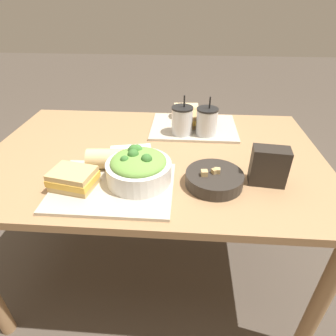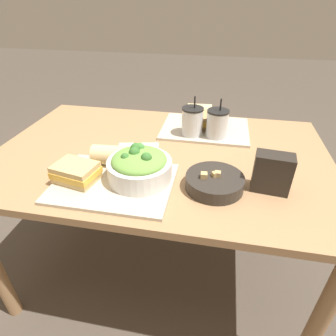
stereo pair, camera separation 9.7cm
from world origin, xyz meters
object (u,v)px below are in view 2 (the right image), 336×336
at_px(sandwich_near, 76,172).
at_px(baguette_near, 111,155).
at_px(drink_cup_dark, 192,122).
at_px(sandwich_far, 210,121).
at_px(chip_bag, 272,173).
at_px(napkin_folded, 138,150).
at_px(baguette_far, 200,111).
at_px(salad_bowl, 139,166).
at_px(soup_bowl, 214,182).
at_px(drink_cup_red, 217,124).

relative_size(sandwich_near, baguette_near, 1.19).
distance_m(baguette_near, drink_cup_dark, 0.43).
height_order(sandwich_far, chip_bag, chip_bag).
xyz_separation_m(chip_bag, napkin_folded, (-0.53, 0.19, -0.07)).
relative_size(sandwich_near, sandwich_far, 1.06).
relative_size(sandwich_near, baguette_far, 1.31).
xyz_separation_m(salad_bowl, baguette_near, (-0.14, 0.08, -0.02)).
height_order(soup_bowl, chip_bag, chip_bag).
xyz_separation_m(sandwich_far, drink_cup_red, (0.03, -0.09, 0.03)).
xyz_separation_m(sandwich_far, chip_bag, (0.23, -0.46, 0.03)).
relative_size(soup_bowl, sandwich_far, 1.29).
relative_size(salad_bowl, sandwich_far, 1.44).
height_order(soup_bowl, napkin_folded, soup_bowl).
relative_size(sandwich_far, napkin_folded, 0.80).
bearing_deg(sandwich_near, napkin_folded, 73.61).
xyz_separation_m(baguette_near, drink_cup_dark, (0.28, 0.32, 0.02)).
height_order(soup_bowl, drink_cup_dark, drink_cup_dark).
relative_size(soup_bowl, sandwich_near, 1.22).
distance_m(drink_cup_dark, drink_cup_red, 0.11).
bearing_deg(baguette_far, sandwich_far, -153.82).
height_order(sandwich_near, sandwich_far, same).
relative_size(soup_bowl, baguette_far, 1.59).
height_order(salad_bowl, napkin_folded, salad_bowl).
bearing_deg(sandwich_far, salad_bowl, -116.36).
relative_size(soup_bowl, drink_cup_dark, 1.10).
xyz_separation_m(sandwich_far, napkin_folded, (-0.29, -0.27, -0.04)).
distance_m(sandwich_far, chip_bag, 0.51).
relative_size(sandwich_near, drink_cup_red, 0.92).
xyz_separation_m(salad_bowl, drink_cup_dark, (0.14, 0.40, 0.01)).
height_order(salad_bowl, baguette_near, salad_bowl).
relative_size(sandwich_far, chip_bag, 1.14).
bearing_deg(baguette_near, drink_cup_red, -54.69).
distance_m(sandwich_near, sandwich_far, 0.70).
bearing_deg(drink_cup_dark, soup_bowl, -72.06).
xyz_separation_m(soup_bowl, baguette_near, (-0.40, 0.07, 0.02)).
bearing_deg(sandwich_far, sandwich_near, -131.10).
height_order(salad_bowl, sandwich_near, salad_bowl).
bearing_deg(napkin_folded, chip_bag, -19.82).
xyz_separation_m(salad_bowl, sandwich_near, (-0.22, -0.05, -0.02)).
distance_m(sandwich_near, chip_bag, 0.68).
height_order(salad_bowl, soup_bowl, salad_bowl).
bearing_deg(drink_cup_red, salad_bowl, -122.48).
relative_size(salad_bowl, drink_cup_dark, 1.23).
distance_m(salad_bowl, sandwich_near, 0.23).
xyz_separation_m(baguette_near, sandwich_far, (0.36, 0.41, -0.01)).
xyz_separation_m(baguette_near, drink_cup_red, (0.39, 0.32, 0.02)).
height_order(salad_bowl, baguette_far, salad_bowl).
bearing_deg(baguette_near, salad_bowl, -123.16).
relative_size(baguette_near, chip_bag, 1.01).
xyz_separation_m(salad_bowl, drink_cup_red, (0.25, 0.40, 0.01)).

